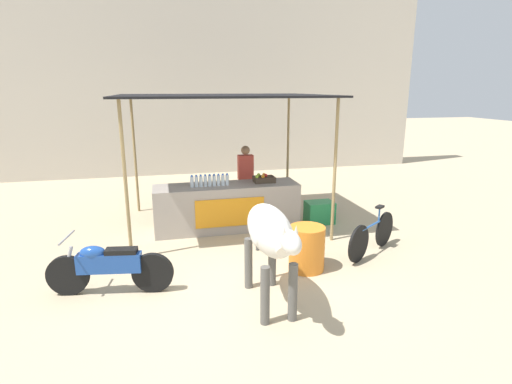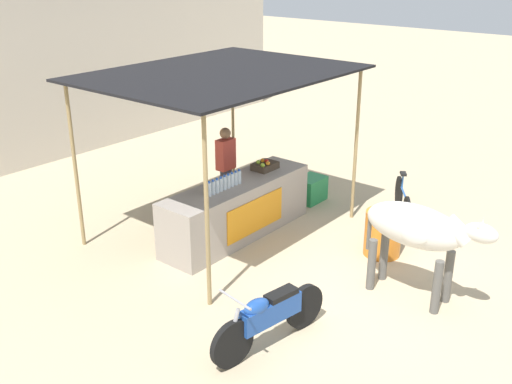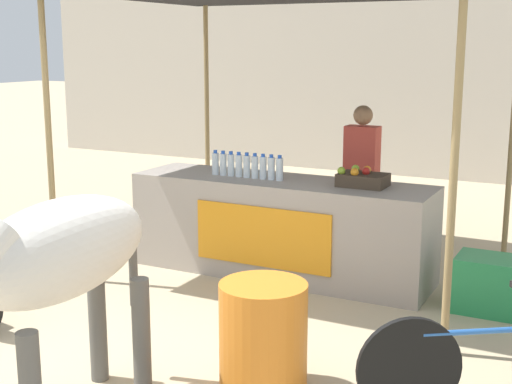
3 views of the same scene
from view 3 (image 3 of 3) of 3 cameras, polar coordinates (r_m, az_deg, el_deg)
name	(u,v)px [view 3 (image 3 of 3)]	position (r m, az deg, el deg)	size (l,w,h in m)	color
ground_plane	(152,357)	(5.43, -8.32, -12.95)	(60.00, 60.00, 0.00)	tan
stall_counter	(280,227)	(7.07, 1.96, -2.83)	(3.00, 0.82, 0.96)	#9E9389
stall_awning	(295,2)	(7.12, 3.17, 14.96)	(4.20, 3.20, 2.77)	black
water_bottle_row	(247,166)	(7.05, -0.74, 2.09)	(0.79, 0.07, 0.25)	silver
fruit_crate	(362,179)	(6.69, 8.50, 1.05)	(0.44, 0.32, 0.18)	#3F3326
vendor_behind_counter	(361,183)	(7.46, 8.40, 0.73)	(0.34, 0.22, 1.65)	#383842
cooler_box	(492,285)	(6.47, 18.35, -7.05)	(0.60, 0.44, 0.48)	#268C4C
water_barrel	(263,337)	(4.78, 0.58, -11.52)	(0.58, 0.58, 0.74)	orange
cow	(54,260)	(4.31, -15.87, -5.22)	(0.53, 1.82, 1.44)	silver
bicycle_leaning	(489,362)	(4.71, 18.11, -12.77)	(1.39, 0.98, 0.85)	black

